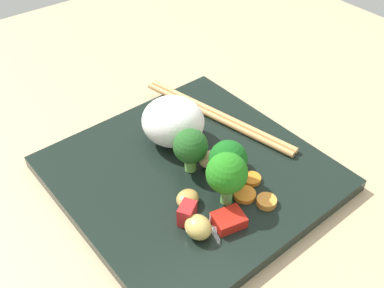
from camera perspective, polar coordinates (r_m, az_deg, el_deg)
The scene contains 16 objects.
ground_plane at distance 53.54cm, azimuth -0.18°, elevation -5.09°, with size 110.00×110.00×2.00cm, color tan.
square_plate at distance 52.28cm, azimuth -0.18°, elevation -3.75°, with size 28.15×28.15×1.52cm, color black.
rice_mound at distance 53.75cm, azimuth -2.43°, elevation 2.90°, with size 7.61×7.14×5.81cm, color white.
broccoli_floret_0 at distance 47.64cm, azimuth 4.62°, elevation -2.05°, with size 4.21×4.21×5.86cm.
broccoli_floret_1 at distance 49.25cm, azimuth 0.22°, elevation -0.66°, with size 3.95×3.95×5.52cm.
broccoli_floret_2 at distance 45.66cm, azimuth 4.20°, elevation -3.99°, with size 4.36×4.36×6.23cm.
carrot_slice_0 at distance 48.45cm, azimuth 9.46°, elevation -7.22°, with size 2.15×2.15×0.70cm, color orange.
carrot_slice_1 at distance 50.67cm, azimuth 7.60°, elevation -4.42°, with size 2.08×2.08×0.51cm, color orange.
carrot_slice_2 at distance 48.92cm, azimuth 6.72°, elevation -6.41°, with size 2.45×2.45×0.50cm, color orange.
pepper_chunk_0 at distance 45.66cm, azimuth -0.63°, elevation -8.84°, with size 2.06×1.46×2.31cm, color red.
pepper_chunk_1 at distance 45.98cm, azimuth 4.69°, elevation -9.61°, with size 3.12×2.49×1.24cm, color red.
chicken_piece_0 at distance 47.49cm, azimuth -0.56°, elevation -6.99°, with size 2.62×2.33×1.52cm, color #B68C45.
chicken_piece_1 at distance 51.29cm, azimuth 2.49°, elevation -2.00°, with size 2.86×2.09×2.19cm, color tan.
chicken_piece_2 at distance 51.44cm, azimuth 5.52°, elevation -2.03°, with size 2.85×2.48×2.21cm, color tan.
chicken_piece_3 at distance 44.63cm, azimuth 0.79°, elevation -10.53°, with size 2.93×2.53×2.23cm, color tan.
chopstick_pair at distance 58.85cm, azimuth 3.18°, elevation 3.66°, with size 23.10×6.82×0.80cm.
Camera 1 is at (29.36, -22.69, 37.59)cm, focal length 41.89 mm.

